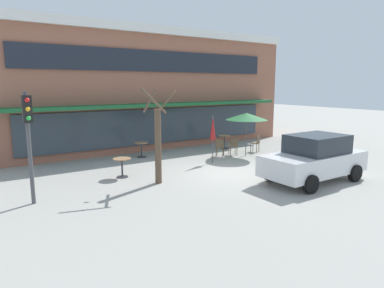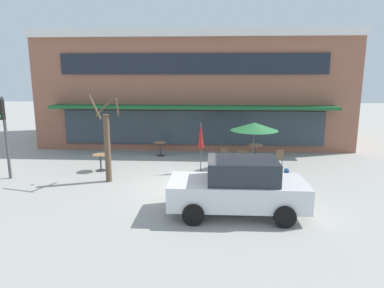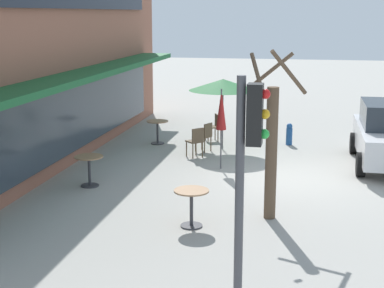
% 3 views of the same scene
% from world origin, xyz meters
% --- Properties ---
extents(ground_plane, '(80.00, 80.00, 0.00)m').
position_xyz_m(ground_plane, '(0.00, 0.00, 0.00)').
color(ground_plane, '#9E9B93').
extents(building_facade, '(18.09, 9.10, 6.71)m').
position_xyz_m(building_facade, '(0.00, 9.96, 3.36)').
color(building_facade, '#935B47').
rests_on(building_facade, ground).
extents(cafe_table_near_wall, '(0.70, 0.70, 0.76)m').
position_xyz_m(cafe_table_near_wall, '(-3.89, 1.74, 0.52)').
color(cafe_table_near_wall, '#333338').
rests_on(cafe_table_near_wall, ground).
extents(cafe_table_streetside, '(0.70, 0.70, 0.76)m').
position_xyz_m(cafe_table_streetside, '(-1.64, 4.75, 0.52)').
color(cafe_table_streetside, '#333338').
rests_on(cafe_table_streetside, ground).
extents(cafe_table_by_tree, '(0.70, 0.70, 0.76)m').
position_xyz_m(cafe_table_by_tree, '(3.33, 4.32, 0.52)').
color(cafe_table_by_tree, '#333338').
rests_on(cafe_table_by_tree, ground).
extents(patio_umbrella_green_folded, '(0.28, 0.28, 2.20)m').
position_xyz_m(patio_umbrella_green_folded, '(0.61, 1.83, 1.63)').
color(patio_umbrella_green_folded, '#4C4C51').
rests_on(patio_umbrella_green_folded, ground).
extents(patio_umbrella_cream_folded, '(2.10, 2.10, 2.20)m').
position_xyz_m(patio_umbrella_cream_folded, '(2.95, 2.13, 2.02)').
color(patio_umbrella_cream_folded, '#4C4C51').
rests_on(patio_umbrella_cream_folded, ground).
extents(cafe_chair_0, '(0.53, 0.53, 0.89)m').
position_xyz_m(cafe_chair_0, '(2.54, 2.60, 0.53)').
color(cafe_chair_0, brown).
rests_on(cafe_chair_0, ground).
extents(cafe_chair_1, '(0.57, 0.57, 0.89)m').
position_xyz_m(cafe_chair_1, '(1.76, 2.75, 0.53)').
color(cafe_chair_1, brown).
rests_on(cafe_chair_1, ground).
extents(cafe_chair_2, '(0.53, 0.53, 0.89)m').
position_xyz_m(cafe_chair_2, '(4.15, 2.60, 0.53)').
color(cafe_chair_2, brown).
rests_on(cafe_chair_2, ground).
extents(parked_sedan, '(4.20, 2.02, 1.76)m').
position_xyz_m(parked_sedan, '(1.92, -2.75, 0.88)').
color(parked_sedan, silver).
rests_on(parked_sedan, ground).
extents(street_tree, '(1.26, 1.25, 3.52)m').
position_xyz_m(street_tree, '(-3.08, 0.25, 1.57)').
color(street_tree, brown).
rests_on(street_tree, ground).
extents(traffic_light_pole, '(0.26, 0.43, 3.40)m').
position_xyz_m(traffic_light_pole, '(-7.32, 0.30, 2.30)').
color(traffic_light_pole, '#47474C').
rests_on(traffic_light_pole, ground).
extents(fire_hydrant, '(0.36, 0.20, 0.71)m').
position_xyz_m(fire_hydrant, '(4.01, 0.12, 0.35)').
color(fire_hydrant, '#1E4C8C').
rests_on(fire_hydrant, ground).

